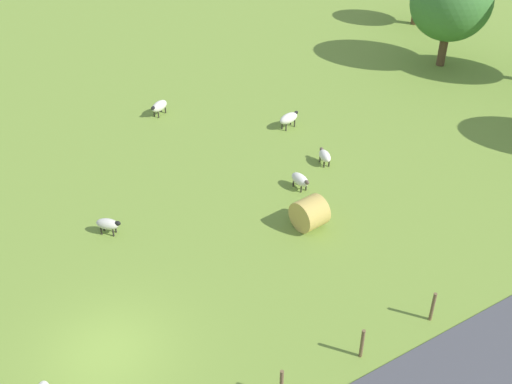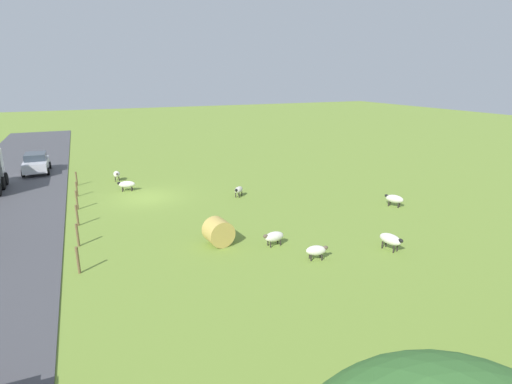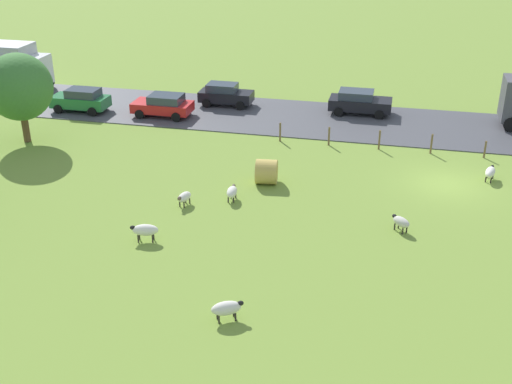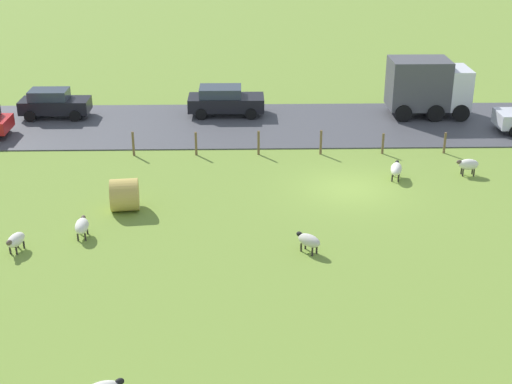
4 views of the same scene
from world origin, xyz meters
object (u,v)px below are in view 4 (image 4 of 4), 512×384
object	(u,v)px
truck_0	(427,86)
sheep_2	(468,164)
sheep_5	(16,240)
hay_bale_0	(125,195)
sheep_3	(396,169)
sheep_0	(82,226)
car_2	(225,100)
sheep_4	(309,240)
car_3	(54,103)

from	to	relation	value
truck_0	sheep_2	bearing A→B (deg)	178.79
sheep_5	truck_0	world-z (taller)	truck_0
hay_bale_0	truck_0	distance (m)	20.19
sheep_2	sheep_3	distance (m)	3.45
sheep_0	car_2	size ratio (longest dim) A/B	0.26
sheep_4	car_2	world-z (taller)	car_2
sheep_3	sheep_2	bearing A→B (deg)	-83.38
sheep_5	truck_0	size ratio (longest dim) A/B	0.24
truck_0	car_3	size ratio (longest dim) A/B	1.16
sheep_5	hay_bale_0	xyz separation A→B (m)	(3.61, -3.49, 0.22)
sheep_3	sheep_5	bearing A→B (deg)	113.65
hay_bale_0	car_3	xyz separation A→B (m)	(12.88, 5.91, 0.22)
sheep_0	sheep_5	distance (m)	2.47
car_3	truck_0	bearing A→B (deg)	-90.14
sheep_5	car_2	bearing A→B (deg)	-23.79
sheep_2	sheep_5	distance (m)	20.16
sheep_3	truck_0	size ratio (longest dim) A/B	0.29
sheep_0	sheep_5	world-z (taller)	sheep_0
hay_bale_0	car_3	size ratio (longest dim) A/B	0.34
hay_bale_0	truck_0	bearing A→B (deg)	-50.50
car_2	hay_bale_0	bearing A→B (deg)	163.46
sheep_2	car_3	bearing A→B (deg)	66.31
sheep_0	sheep_3	size ratio (longest dim) A/B	0.87
sheep_2	sheep_5	bearing A→B (deg)	110.78
sheep_3	sheep_0	bearing A→B (deg)	113.13
sheep_0	car_2	distance (m)	16.51
hay_bale_0	sheep_5	bearing A→B (deg)	135.99
sheep_4	car_3	xyz separation A→B (m)	(16.79, 13.20, 0.41)
sheep_4	sheep_5	xyz separation A→B (m)	(0.31, 10.78, -0.03)
sheep_2	sheep_4	size ratio (longest dim) A/B	1.03
sheep_3	sheep_4	bearing A→B (deg)	146.67
sheep_0	sheep_3	world-z (taller)	sheep_3
sheep_4	truck_0	xyz separation A→B (m)	(16.74, -8.27, 1.33)
car_3	car_2	bearing A→B (deg)	-88.33
hay_bale_0	car_2	size ratio (longest dim) A/B	0.31
sheep_4	sheep_5	distance (m)	10.78
sheep_4	hay_bale_0	xyz separation A→B (m)	(3.92, 7.29, 0.19)
hay_bale_0	car_2	bearing A→B (deg)	-16.54
sheep_4	car_2	size ratio (longest dim) A/B	0.23
sheep_5	hay_bale_0	distance (m)	5.02
sheep_2	sheep_4	world-z (taller)	sheep_2
sheep_3	hay_bale_0	distance (m)	12.34
truck_0	car_2	size ratio (longest dim) A/B	1.04
hay_bale_0	car_3	bearing A→B (deg)	24.65
sheep_2	truck_0	xyz separation A→B (m)	(9.28, -0.20, 1.28)
sheep_0	sheep_5	xyz separation A→B (m)	(-1.11, 2.21, -0.02)
hay_bale_0	car_3	world-z (taller)	car_3
sheep_2	car_3	xyz separation A→B (m)	(9.33, 21.27, 0.36)
sheep_0	sheep_3	bearing A→B (deg)	-66.87
hay_bale_0	sheep_2	bearing A→B (deg)	-77.01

